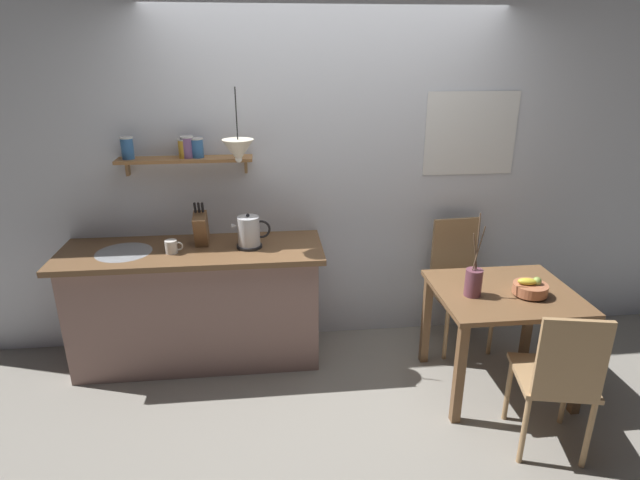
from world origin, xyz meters
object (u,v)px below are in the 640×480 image
object	(u,v)px
dining_chair_near	(559,376)
knife_block	(201,228)
fruit_bowl	(530,288)
electric_kettle	(249,232)
dining_table	(503,307)
twig_vase	(473,282)
coffee_mug_by_sink	(172,247)
dining_chair_far	(458,278)
pendant_lamp	(238,151)

from	to	relation	value
dining_chair_near	knife_block	size ratio (longest dim) A/B	2.86
dining_chair_near	fruit_bowl	size ratio (longest dim) A/B	4.31
electric_kettle	knife_block	xyz separation A→B (m)	(-0.34, 0.07, 0.02)
dining_chair_near	dining_table	bearing A→B (deg)	93.23
twig_vase	coffee_mug_by_sink	world-z (taller)	twig_vase
dining_chair_far	knife_block	size ratio (longest dim) A/B	3.03
dining_chair_far	fruit_bowl	distance (m)	0.77
twig_vase	pendant_lamp	xyz separation A→B (m)	(-1.46, 0.55, 0.76)
dining_table	twig_vase	world-z (taller)	twig_vase
knife_block	electric_kettle	bearing A→B (deg)	-11.26
twig_vase	coffee_mug_by_sink	bearing A→B (deg)	165.36
fruit_bowl	coffee_mug_by_sink	bearing A→B (deg)	166.70
dining_chair_near	electric_kettle	bearing A→B (deg)	145.43
dining_table	electric_kettle	world-z (taller)	electric_kettle
dining_chair_far	coffee_mug_by_sink	world-z (taller)	same
dining_chair_far	knife_block	world-z (taller)	knife_block
electric_kettle	pendant_lamp	world-z (taller)	pendant_lamp
dining_chair_near	coffee_mug_by_sink	distance (m)	2.53
coffee_mug_by_sink	pendant_lamp	xyz separation A→B (m)	(0.48, 0.04, 0.64)
twig_vase	knife_block	world-z (taller)	twig_vase
dining_chair_near	twig_vase	bearing A→B (deg)	114.45
twig_vase	coffee_mug_by_sink	distance (m)	2.02
knife_block	dining_chair_near	bearing A→B (deg)	-31.29
dining_table	pendant_lamp	bearing A→B (deg)	163.45
dining_chair_far	electric_kettle	world-z (taller)	electric_kettle
pendant_lamp	dining_chair_near	bearing A→B (deg)	-33.61
dining_table	dining_chair_far	distance (m)	0.63
fruit_bowl	coffee_mug_by_sink	distance (m)	2.38
pendant_lamp	twig_vase	bearing A→B (deg)	-20.50
dining_table	coffee_mug_by_sink	bearing A→B (deg)	167.93
fruit_bowl	knife_block	xyz separation A→B (m)	(-2.12, 0.67, 0.25)
dining_chair_far	coffee_mug_by_sink	xyz separation A→B (m)	(-2.12, -0.15, 0.41)
dining_table	coffee_mug_by_sink	size ratio (longest dim) A/B	7.32
twig_vase	pendant_lamp	world-z (taller)	pendant_lamp
fruit_bowl	pendant_lamp	distance (m)	2.09
dining_chair_near	dining_chair_far	distance (m)	1.28
dining_chair_near	fruit_bowl	distance (m)	0.63
dining_chair_far	coffee_mug_by_sink	bearing A→B (deg)	-175.87
dining_table	electric_kettle	distance (m)	1.79
dining_chair_near	knife_block	bearing A→B (deg)	148.71
dining_chair_far	fruit_bowl	world-z (taller)	dining_chair_far
fruit_bowl	electric_kettle	distance (m)	1.90
pendant_lamp	electric_kettle	bearing A→B (deg)	15.93
coffee_mug_by_sink	dining_table	bearing A→B (deg)	-12.07
dining_chair_far	coffee_mug_by_sink	distance (m)	2.16
electric_kettle	dining_chair_near	bearing A→B (deg)	-34.57
dining_chair_far	twig_vase	xyz separation A→B (m)	(-0.17, -0.66, 0.28)
knife_block	fruit_bowl	bearing A→B (deg)	-17.39
dining_chair_near	pendant_lamp	xyz separation A→B (m)	(-1.74, 1.16, 1.07)
dining_chair_near	dining_chair_far	xyz separation A→B (m)	(-0.11, 1.27, 0.02)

